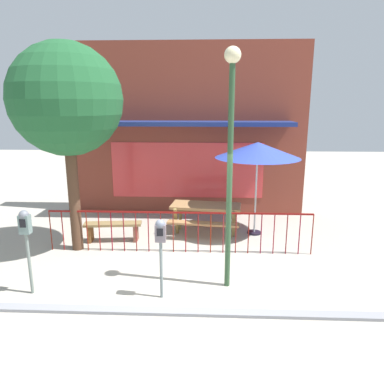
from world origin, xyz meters
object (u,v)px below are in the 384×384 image
at_px(patio_umbrella, 258,150).
at_px(patio_bench, 113,228).
at_px(street_lamp, 231,139).
at_px(parking_meter_near, 26,230).
at_px(street_tree, 66,101).
at_px(picnic_table_left, 206,211).
at_px(parking_meter_far, 161,238).

distance_m(patio_umbrella, patio_bench, 4.09).
bearing_deg(street_lamp, patio_bench, 141.80).
bearing_deg(parking_meter_near, street_tree, 87.09).
bearing_deg(street_tree, picnic_table_left, 22.07).
bearing_deg(parking_meter_far, patio_bench, 120.46).
xyz_separation_m(picnic_table_left, patio_umbrella, (1.28, 0.00, 1.59)).
xyz_separation_m(parking_meter_far, street_lamp, (1.18, 0.48, 1.63)).
height_order(patio_umbrella, parking_meter_far, patio_umbrella).
bearing_deg(picnic_table_left, patio_bench, -163.00).
distance_m(picnic_table_left, parking_meter_near, 4.56).
height_order(picnic_table_left, patio_bench, picnic_table_left).
relative_size(picnic_table_left, street_lamp, 0.46).
xyz_separation_m(patio_umbrella, street_tree, (-4.29, -1.22, 1.20)).
xyz_separation_m(parking_meter_far, street_tree, (-2.26, 2.10, 2.28)).
height_order(patio_bench, parking_meter_far, parking_meter_far).
bearing_deg(street_tree, street_lamp, -25.26).
xyz_separation_m(patio_bench, parking_meter_near, (-0.82, -2.58, 0.86)).
xyz_separation_m(patio_bench, street_tree, (-0.71, -0.52, 3.05)).
relative_size(parking_meter_near, parking_meter_far, 1.09).
bearing_deg(street_lamp, street_tree, 154.74).
xyz_separation_m(parking_meter_near, street_tree, (0.10, 2.06, 2.19)).
distance_m(patio_bench, street_tree, 3.17).
bearing_deg(patio_umbrella, picnic_table_left, -179.99).
height_order(picnic_table_left, parking_meter_far, parking_meter_far).
relative_size(picnic_table_left, street_tree, 0.42).
bearing_deg(patio_umbrella, street_tree, -164.12).
bearing_deg(picnic_table_left, street_lamp, -81.54).
relative_size(parking_meter_far, street_tree, 0.31).
bearing_deg(parking_meter_near, patio_umbrella, 36.76).
xyz_separation_m(street_tree, street_lamp, (3.43, -1.62, -0.65)).
distance_m(parking_meter_near, parking_meter_far, 2.36).
relative_size(patio_umbrella, patio_bench, 1.69).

